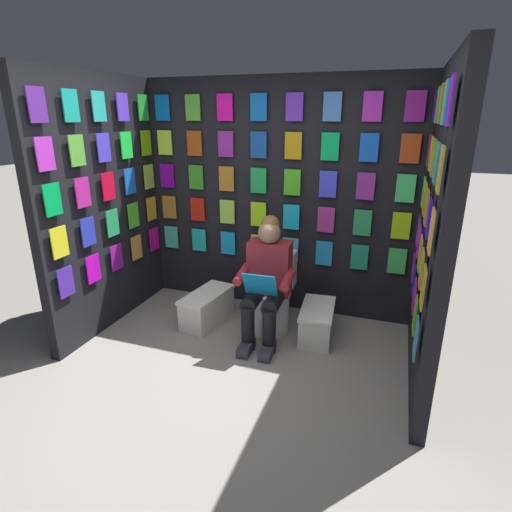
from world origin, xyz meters
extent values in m
plane|color=gray|center=(0.00, 0.00, 0.00)|extent=(30.00, 30.00, 0.00)
cube|color=black|center=(0.00, -1.77, 1.22)|extent=(3.01, 0.10, 2.44)
cube|color=#38B498|center=(1.27, -1.69, 0.69)|extent=(0.17, 0.01, 0.26)
cube|color=#18BCAD|center=(0.91, -1.69, 0.69)|extent=(0.17, 0.01, 0.26)
cube|color=#1099DD|center=(0.54, -1.69, 0.69)|extent=(0.17, 0.01, 0.26)
cube|color=gold|center=(0.18, -1.69, 0.69)|extent=(0.17, 0.01, 0.26)
cube|color=#4EBBE5|center=(-0.18, -1.69, 0.69)|extent=(0.17, 0.01, 0.26)
cube|color=#1B90CE|center=(-0.54, -1.69, 0.69)|extent=(0.17, 0.01, 0.26)
cube|color=#1A8C6D|center=(-0.91, -1.69, 0.69)|extent=(0.17, 0.01, 0.26)
cube|color=green|center=(-1.27, -1.69, 0.69)|extent=(0.17, 0.01, 0.26)
cube|color=#9B6723|center=(1.27, -1.69, 1.05)|extent=(0.17, 0.01, 0.26)
cube|color=red|center=(0.91, -1.69, 1.05)|extent=(0.17, 0.01, 0.26)
cube|color=#9BDB42|center=(0.54, -1.69, 1.05)|extent=(0.17, 0.01, 0.26)
cube|color=#99E815|center=(0.18, -1.69, 1.05)|extent=(0.17, 0.01, 0.26)
cube|color=#19B6E5|center=(-0.18, -1.69, 1.05)|extent=(0.17, 0.01, 0.26)
cube|color=#A12C87|center=(-0.54, -1.69, 1.05)|extent=(0.17, 0.01, 0.26)
cube|color=#22954F|center=(-0.91, -1.69, 1.05)|extent=(0.17, 0.01, 0.26)
cube|color=#A3DC0F|center=(-1.27, -1.69, 1.05)|extent=(0.17, 0.01, 0.26)
cube|color=#700A9A|center=(1.27, -1.69, 1.41)|extent=(0.17, 0.01, 0.26)
cube|color=#348D20|center=(0.91, -1.69, 1.41)|extent=(0.17, 0.01, 0.26)
cube|color=#B47122|center=(0.54, -1.69, 1.41)|extent=(0.17, 0.01, 0.26)
cube|color=green|center=(0.18, -1.69, 1.41)|extent=(0.17, 0.01, 0.26)
cube|color=green|center=(-0.18, -1.69, 1.41)|extent=(0.17, 0.01, 0.26)
cube|color=#3941F1|center=(-0.54, -1.69, 1.41)|extent=(0.17, 0.01, 0.26)
cube|color=#832892|center=(-0.91, -1.69, 1.41)|extent=(0.17, 0.01, 0.26)
cube|color=#3CCD6A|center=(-1.27, -1.69, 1.41)|extent=(0.17, 0.01, 0.26)
cube|color=#B5DC37|center=(1.27, -1.69, 1.77)|extent=(0.17, 0.01, 0.26)
cube|color=#A14110|center=(0.91, -1.69, 1.77)|extent=(0.17, 0.01, 0.26)
cube|color=#872590|center=(0.54, -1.69, 1.77)|extent=(0.17, 0.01, 0.26)
cube|color=#144797|center=(0.18, -1.69, 1.77)|extent=(0.17, 0.01, 0.26)
cube|color=#BC8C12|center=(-0.18, -1.69, 1.77)|extent=(0.17, 0.01, 0.26)
cube|color=#0BB25E|center=(-0.54, -1.69, 1.77)|extent=(0.17, 0.01, 0.26)
cube|color=blue|center=(-0.91, -1.69, 1.77)|extent=(0.17, 0.01, 0.26)
cube|color=#AD3F18|center=(-1.27, -1.69, 1.77)|extent=(0.17, 0.01, 0.26)
cube|color=blue|center=(1.27, -1.69, 2.13)|extent=(0.17, 0.01, 0.26)
cube|color=#52A02F|center=(0.91, -1.69, 2.13)|extent=(0.17, 0.01, 0.26)
cube|color=#EF0DA2|center=(0.54, -1.69, 2.13)|extent=(0.17, 0.01, 0.26)
cube|color=blue|center=(0.18, -1.69, 2.13)|extent=(0.17, 0.01, 0.26)
cube|color=#5F2AC2|center=(-0.18, -1.69, 2.13)|extent=(0.17, 0.01, 0.26)
cube|color=#3F79CB|center=(-0.54, -1.69, 2.13)|extent=(0.17, 0.01, 0.26)
cube|color=#B225C3|center=(-0.91, -1.69, 2.13)|extent=(0.17, 0.01, 0.26)
cube|color=#8D1B88|center=(-1.27, -1.69, 2.13)|extent=(0.17, 0.01, 0.26)
cube|color=black|center=(-1.50, -0.86, 1.22)|extent=(0.10, 1.72, 2.44)
cube|color=#B61A8E|center=(-1.42, -1.55, 0.69)|extent=(0.01, 0.17, 0.26)
cube|color=#1A23CE|center=(-1.42, -1.20, 0.69)|extent=(0.01, 0.17, 0.26)
cube|color=#D71799|center=(-1.42, -0.86, 0.69)|extent=(0.01, 0.17, 0.26)
cube|color=#51AB2B|center=(-1.42, -0.52, 0.69)|extent=(0.01, 0.17, 0.26)
cube|color=teal|center=(-1.42, -0.17, 0.69)|extent=(0.01, 0.17, 0.26)
cube|color=purple|center=(-1.42, -1.55, 1.05)|extent=(0.01, 0.17, 0.26)
cube|color=#D61BE4|center=(-1.42, -1.20, 1.05)|extent=(0.01, 0.17, 0.26)
cube|color=gold|center=(-1.42, -0.86, 1.05)|extent=(0.01, 0.17, 0.26)
cube|color=gold|center=(-1.42, -0.52, 1.05)|extent=(0.01, 0.17, 0.26)
cube|color=gold|center=(-1.42, -0.17, 1.05)|extent=(0.01, 0.17, 0.26)
cube|color=#60DC4C|center=(-1.42, -1.55, 1.41)|extent=(0.01, 0.17, 0.26)
cube|color=#C38E0F|center=(-1.42, -1.20, 1.41)|extent=(0.01, 0.17, 0.26)
cube|color=#AB8525|center=(-1.42, -0.86, 1.41)|extent=(0.01, 0.17, 0.26)
cube|color=#3713D4|center=(-1.42, -0.52, 1.41)|extent=(0.01, 0.17, 0.26)
cube|color=#ECA449|center=(-1.42, -0.17, 1.41)|extent=(0.01, 0.17, 0.26)
cube|color=#9B2146|center=(-1.42, -1.55, 1.77)|extent=(0.01, 0.17, 0.26)
cube|color=gold|center=(-1.42, -1.20, 1.77)|extent=(0.01, 0.17, 0.26)
cube|color=#7CA01D|center=(-1.42, -0.86, 1.77)|extent=(0.01, 0.17, 0.26)
cube|color=teal|center=(-1.42, -0.52, 1.77)|extent=(0.01, 0.17, 0.26)
cube|color=#AE9734|center=(-1.42, -0.17, 1.77)|extent=(0.01, 0.17, 0.26)
cube|color=#5A0896|center=(-1.42, -1.55, 2.13)|extent=(0.01, 0.17, 0.26)
cube|color=green|center=(-1.42, -1.20, 2.13)|extent=(0.01, 0.17, 0.26)
cube|color=#A8760A|center=(-1.42, -0.86, 2.13)|extent=(0.01, 0.17, 0.26)
cube|color=#2EA1D7|center=(-1.42, -0.52, 2.13)|extent=(0.01, 0.17, 0.26)
cube|color=#731CD6|center=(-1.42, -0.17, 2.13)|extent=(0.01, 0.17, 0.26)
cube|color=black|center=(1.50, -0.86, 1.22)|extent=(0.10, 1.72, 2.44)
cube|color=#4B27AC|center=(1.42, -0.17, 0.69)|extent=(0.01, 0.17, 0.26)
cube|color=#CA0ECE|center=(1.42, -0.52, 0.69)|extent=(0.01, 0.17, 0.26)
cube|color=#891996|center=(1.42, -0.86, 0.69)|extent=(0.01, 0.17, 0.26)
cube|color=#D38B44|center=(1.42, -1.20, 0.69)|extent=(0.01, 0.17, 0.26)
cube|color=#C90B8F|center=(1.42, -1.55, 0.69)|extent=(0.01, 0.17, 0.26)
cube|color=yellow|center=(1.42, -0.17, 1.05)|extent=(0.01, 0.17, 0.26)
cube|color=#2B36C7|center=(1.42, -0.52, 1.05)|extent=(0.01, 0.17, 0.26)
cube|color=#269C5C|center=(1.42, -0.86, 1.05)|extent=(0.01, 0.17, 0.26)
cube|color=green|center=(1.42, -1.20, 1.05)|extent=(0.01, 0.17, 0.26)
cube|color=#BC8C21|center=(1.42, -1.55, 1.05)|extent=(0.01, 0.17, 0.26)
cube|color=#09AD4D|center=(1.42, -0.17, 1.41)|extent=(0.01, 0.17, 0.26)
cube|color=#C02391|center=(1.42, -0.52, 1.41)|extent=(0.01, 0.17, 0.26)
cube|color=red|center=(1.42, -0.86, 1.41)|extent=(0.01, 0.17, 0.26)
cube|color=blue|center=(1.42, -1.20, 1.41)|extent=(0.01, 0.17, 0.26)
cube|color=#8CC037|center=(1.42, -1.55, 1.41)|extent=(0.01, 0.17, 0.26)
cube|color=#BA32C7|center=(1.42, -0.17, 1.77)|extent=(0.01, 0.17, 0.26)
cube|color=#5BB03A|center=(1.42, -0.52, 1.77)|extent=(0.01, 0.17, 0.26)
cube|color=#493DE6|center=(1.42, -0.86, 1.77)|extent=(0.01, 0.17, 0.26)
cube|color=#1FED44|center=(1.42, -1.20, 1.77)|extent=(0.01, 0.17, 0.26)
cube|color=#67A00C|center=(1.42, -1.55, 1.77)|extent=(0.01, 0.17, 0.26)
cube|color=#59258F|center=(1.42, -0.17, 2.13)|extent=(0.01, 0.17, 0.26)
cube|color=teal|center=(1.42, -0.52, 2.13)|extent=(0.01, 0.17, 0.26)
cube|color=#27B9B2|center=(1.42, -0.86, 2.13)|extent=(0.01, 0.17, 0.26)
cube|color=#633AED|center=(1.42, -1.20, 2.13)|extent=(0.01, 0.17, 0.26)
cube|color=green|center=(1.42, -1.55, 2.13)|extent=(0.01, 0.17, 0.26)
cylinder|color=white|center=(-0.13, -1.16, 0.20)|extent=(0.38, 0.38, 0.40)
cylinder|color=white|center=(-0.13, -1.16, 0.41)|extent=(0.41, 0.41, 0.02)
cube|color=white|center=(-0.11, -1.42, 0.58)|extent=(0.39, 0.20, 0.36)
cylinder|color=white|center=(-0.12, -1.33, 0.58)|extent=(0.39, 0.09, 0.39)
cube|color=maroon|center=(-0.13, -1.13, 0.68)|extent=(0.41, 0.24, 0.52)
sphere|color=tan|center=(-0.13, -1.10, 1.04)|extent=(0.21, 0.21, 0.21)
sphere|color=olive|center=(-0.13, -1.13, 1.11)|extent=(0.17, 0.17, 0.17)
cylinder|color=black|center=(-0.24, -0.93, 0.44)|extent=(0.17, 0.41, 0.15)
cylinder|color=black|center=(-0.04, -0.92, 0.44)|extent=(0.17, 0.41, 0.15)
cylinder|color=black|center=(-0.24, -0.75, 0.21)|extent=(0.12, 0.12, 0.42)
cylinder|color=black|center=(-0.04, -0.74, 0.21)|extent=(0.12, 0.12, 0.42)
cube|color=#33333D|center=(-0.25, -0.69, 0.04)|extent=(0.12, 0.26, 0.09)
cube|color=#33333D|center=(-0.05, -0.68, 0.04)|extent=(0.12, 0.26, 0.09)
cylinder|color=maroon|center=(-0.35, -0.96, 0.66)|extent=(0.10, 0.31, 0.13)
cylinder|color=maroon|center=(0.09, -0.94, 0.66)|extent=(0.10, 0.31, 0.13)
cube|color=#107DC1|center=(-0.14, -0.79, 0.64)|extent=(0.31, 0.14, 0.23)
cube|color=white|center=(-0.60, -1.17, 0.14)|extent=(0.34, 0.60, 0.29)
cube|color=white|center=(-0.60, -1.17, 0.30)|extent=(0.36, 0.63, 0.03)
cube|color=white|center=(0.54, -1.10, 0.15)|extent=(0.37, 0.67, 0.30)
cube|color=white|center=(0.54, -1.10, 0.31)|extent=(0.39, 0.69, 0.03)
camera|label=1|loc=(-1.21, 2.37, 2.06)|focal=28.74mm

